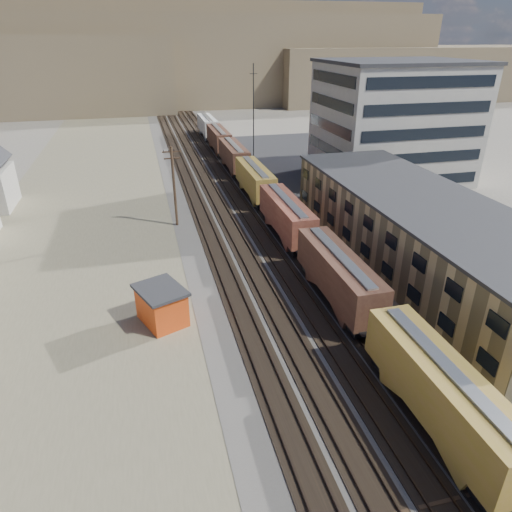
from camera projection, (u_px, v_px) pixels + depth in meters
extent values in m
plane|color=#6B6356|center=(422.00, 509.00, 23.36)|extent=(300.00, 300.00, 0.00)
cube|color=#4C4742|center=(230.00, 200.00, 66.92)|extent=(18.00, 200.00, 0.06)
cube|color=#6E664C|center=(81.00, 240.00, 53.80)|extent=(24.00, 180.00, 0.03)
cube|color=#232326|center=(421.00, 223.00, 58.71)|extent=(26.00, 120.00, 0.04)
cube|color=black|center=(196.00, 202.00, 65.79)|extent=(2.60, 200.00, 0.08)
cube|color=#38281E|center=(191.00, 202.00, 65.58)|extent=(0.08, 200.00, 0.16)
cube|color=#38281E|center=(201.00, 201.00, 65.90)|extent=(0.08, 200.00, 0.16)
cube|color=black|center=(217.00, 200.00, 66.45)|extent=(2.60, 200.00, 0.08)
cube|color=#38281E|center=(212.00, 200.00, 66.24)|extent=(0.08, 200.00, 0.16)
cube|color=#38281E|center=(222.00, 199.00, 66.56)|extent=(0.08, 200.00, 0.16)
cube|color=black|center=(237.00, 199.00, 67.12)|extent=(2.60, 200.00, 0.08)
cube|color=#38281E|center=(232.00, 198.00, 66.90)|extent=(0.08, 200.00, 0.16)
cube|color=#38281E|center=(242.00, 198.00, 67.22)|extent=(0.08, 200.00, 0.16)
cube|color=black|center=(255.00, 197.00, 67.73)|extent=(2.60, 200.00, 0.08)
cube|color=#38281E|center=(251.00, 197.00, 67.52)|extent=(0.08, 200.00, 0.16)
cube|color=#38281E|center=(260.00, 196.00, 67.84)|extent=(0.08, 200.00, 0.16)
cube|color=black|center=(493.00, 488.00, 23.58)|extent=(2.20, 2.20, 0.90)
cube|color=black|center=(393.00, 364.00, 32.43)|extent=(2.20, 2.20, 0.90)
cube|color=olive|center=(442.00, 390.00, 27.06)|extent=(3.00, 13.34, 3.40)
cube|color=#B7B7B2|center=(447.00, 366.00, 26.28)|extent=(0.90, 12.32, 0.16)
cube|color=black|center=(362.00, 325.00, 36.83)|extent=(2.20, 2.20, 0.90)
cube|color=black|center=(316.00, 269.00, 45.68)|extent=(2.20, 2.20, 0.90)
cube|color=#44271D|center=(338.00, 273.00, 40.31)|extent=(3.00, 13.34, 3.40)
cube|color=#B7B7B2|center=(340.00, 255.00, 39.53)|extent=(0.90, 12.32, 0.16)
cube|color=black|center=(300.00, 248.00, 50.08)|extent=(2.20, 2.20, 0.90)
cube|color=black|center=(274.00, 216.00, 58.92)|extent=(2.20, 2.20, 0.90)
cube|color=brown|center=(286.00, 214.00, 53.56)|extent=(3.00, 13.34, 3.40)
cube|color=#B7B7B2|center=(287.00, 200.00, 52.78)|extent=(0.90, 12.33, 0.16)
cube|color=black|center=(264.00, 203.00, 63.33)|extent=(2.20, 2.20, 0.90)
cube|color=black|center=(247.00, 183.00, 72.17)|extent=(2.20, 2.20, 0.90)
cube|color=olive|center=(255.00, 178.00, 66.81)|extent=(3.00, 13.34, 3.40)
cube|color=#B7B7B2|center=(255.00, 166.00, 66.03)|extent=(0.90, 12.33, 0.16)
cube|color=black|center=(240.00, 174.00, 76.58)|extent=(2.20, 2.20, 0.90)
cube|color=black|center=(229.00, 160.00, 85.42)|extent=(2.20, 2.20, 0.90)
cube|color=#44271D|center=(234.00, 155.00, 80.06)|extent=(3.00, 13.34, 3.40)
cube|color=#B7B7B2|center=(234.00, 144.00, 79.28)|extent=(0.90, 12.32, 0.16)
cube|color=black|center=(224.00, 154.00, 89.82)|extent=(2.20, 2.20, 0.90)
cube|color=black|center=(215.00, 143.00, 98.67)|extent=(2.20, 2.20, 0.90)
cube|color=#44271D|center=(219.00, 138.00, 93.31)|extent=(3.00, 13.34, 3.40)
cube|color=#B7B7B2|center=(218.00, 129.00, 92.53)|extent=(0.90, 12.32, 0.16)
cube|color=black|center=(211.00, 138.00, 103.07)|extent=(2.20, 2.20, 0.90)
cube|color=black|center=(205.00, 130.00, 111.92)|extent=(2.20, 2.20, 0.90)
cube|color=#B8B8AC|center=(207.00, 125.00, 106.56)|extent=(3.00, 13.34, 3.40)
cube|color=#B7B7B2|center=(207.00, 117.00, 105.78)|extent=(0.90, 12.32, 0.16)
cube|color=tan|center=(420.00, 233.00, 46.93)|extent=(12.00, 40.00, 7.00)
cube|color=#2D2D30|center=(426.00, 200.00, 45.35)|extent=(12.40, 40.40, 0.30)
cube|color=black|center=(365.00, 250.00, 46.16)|extent=(0.12, 36.00, 1.20)
cube|color=black|center=(368.00, 223.00, 44.85)|extent=(0.12, 36.00, 1.20)
cube|color=#9E998E|center=(393.00, 123.00, 73.54)|extent=(22.00, 18.00, 18.00)
cube|color=#2D2D30|center=(401.00, 61.00, 69.51)|extent=(22.60, 18.60, 0.50)
cube|color=black|center=(329.00, 126.00, 71.10)|extent=(0.12, 16.00, 16.00)
cube|color=black|center=(425.00, 134.00, 65.65)|extent=(20.00, 0.12, 16.00)
cylinder|color=#382619|center=(174.00, 187.00, 55.90)|extent=(0.32, 0.32, 10.00)
cube|color=#382619|center=(171.00, 152.00, 53.97)|extent=(2.20, 0.14, 0.14)
cube|color=#382619|center=(172.00, 158.00, 54.33)|extent=(1.90, 0.14, 0.14)
cylinder|color=black|center=(176.00, 150.00, 54.04)|extent=(0.08, 0.08, 0.22)
cylinder|color=black|center=(253.00, 124.00, 73.04)|extent=(0.16, 0.16, 18.00)
cube|color=black|center=(253.00, 74.00, 69.76)|extent=(1.20, 0.08, 0.08)
cube|color=brown|center=(224.00, 59.00, 161.11)|extent=(140.00, 45.00, 28.00)
cube|color=brown|center=(414.00, 73.00, 170.03)|extent=(110.00, 38.00, 18.00)
cube|color=brown|center=(135.00, 52.00, 171.04)|extent=(200.00, 60.00, 32.00)
cube|color=#DF4815|center=(162.00, 307.00, 37.95)|extent=(4.28, 4.83, 2.99)
cube|color=#2D2D30|center=(160.00, 290.00, 37.25)|extent=(4.80, 5.35, 0.25)
cube|color=black|center=(178.00, 300.00, 38.73)|extent=(0.47, 0.96, 1.00)
imported|color=navy|center=(387.00, 175.00, 75.91)|extent=(4.79, 6.20, 1.57)
imported|color=silver|center=(373.00, 163.00, 83.44)|extent=(2.94, 4.90, 1.56)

